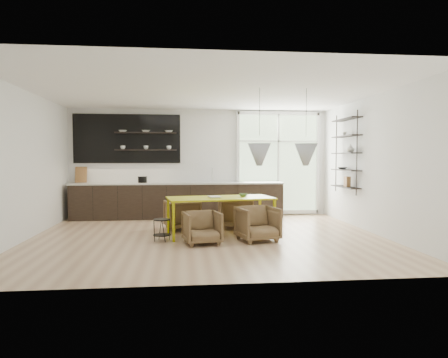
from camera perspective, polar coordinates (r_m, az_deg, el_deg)
room at (r=9.07m, az=0.84°, el=2.23°), size 7.02×6.01×2.91m
kitchen_run at (r=10.64m, az=-7.01°, el=-2.33°), size 5.54×0.69×2.75m
right_shelving at (r=9.86m, az=17.07°, el=3.26°), size 0.26×1.22×1.90m
dining_table at (r=8.20m, az=-0.54°, el=-3.00°), size 2.26×1.28×0.78m
armchair_back_left at (r=8.96m, az=-6.01°, el=-5.07°), size 0.86×0.88×0.66m
armchair_back_right at (r=9.16m, az=1.64°, el=-4.81°), size 0.73×0.75×0.68m
armchair_front_left at (r=7.42m, az=-3.16°, el=-6.95°), size 0.76×0.78×0.60m
armchair_front_right at (r=7.69m, az=4.81°, el=-6.38°), size 0.86×0.87×0.66m
wire_stool at (r=7.75m, az=-8.86°, el=-6.77°), size 0.33×0.33×0.42m
table_book at (r=8.09m, az=-2.17°, el=-2.60°), size 0.28×0.34×0.03m
table_bowl at (r=8.39m, az=2.78°, el=-2.30°), size 0.21×0.21×0.06m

